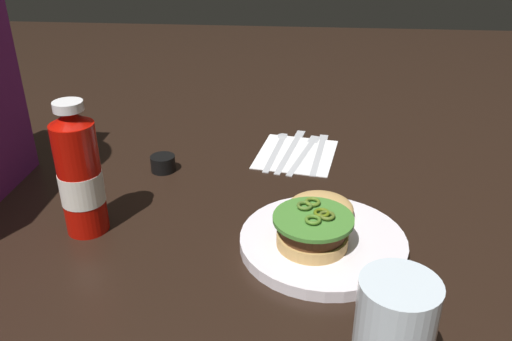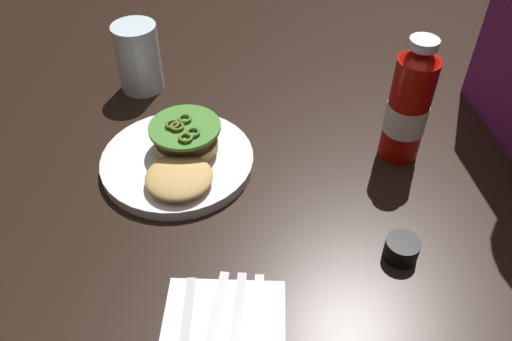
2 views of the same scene
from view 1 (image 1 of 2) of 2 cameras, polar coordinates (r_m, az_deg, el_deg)
The scene contains 11 objects.
ground_plane at distance 0.82m, azimuth 1.03°, elevation -6.30°, with size 3.00×3.00×0.00m, color black.
dinner_plate at distance 0.78m, azimuth 7.25°, elevation -7.72°, with size 0.24×0.24×0.02m, color white.
burger_sandwich at distance 0.78m, azimuth 6.50°, elevation -5.50°, with size 0.19×0.12×0.05m.
ketchup_bottle at distance 0.82m, azimuth -18.56°, elevation -0.50°, with size 0.06×0.06×0.21m.
water_glass at distance 0.57m, azimuth 14.67°, elevation -16.75°, with size 0.08×0.08×0.13m, color silver.
condiment_cup at distance 1.01m, azimuth -10.05°, elevation 0.76°, with size 0.05×0.05×0.03m, color black.
napkin at distance 1.06m, azimuth 4.37°, elevation 1.81°, with size 0.17×0.15×0.00m, color white.
steak_knife at distance 1.08m, azimuth 6.93°, elevation 2.27°, with size 0.20×0.04×0.00m.
fork_utensil at distance 1.08m, azimuth 5.45°, elevation 2.29°, with size 0.20×0.07×0.00m.
butter_knife at distance 1.09m, azimuth 3.92°, elevation 2.63°, with size 0.22×0.06×0.00m.
spoon_utensil at distance 1.10m, azimuth 2.35°, elevation 2.86°, with size 0.19×0.05×0.00m.
Camera 1 is at (-0.69, -0.05, 0.45)m, focal length 36.89 mm.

